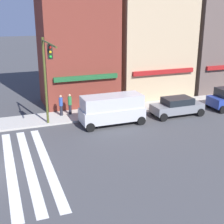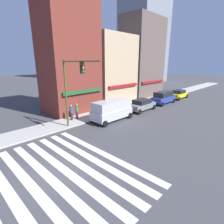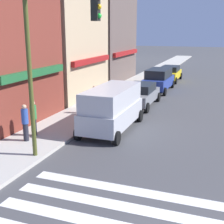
{
  "view_description": "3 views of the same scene",
  "coord_description": "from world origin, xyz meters",
  "px_view_note": "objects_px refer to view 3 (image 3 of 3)",
  "views": [
    {
      "loc": [
        1.33,
        -17.09,
        8.6
      ],
      "look_at": [
        9.59,
        4.7,
        1.0
      ],
      "focal_mm": 50.0,
      "sensor_mm": 36.0,
      "label": 1
    },
    {
      "loc": [
        -4.25,
        -8.67,
        6.44
      ],
      "look_at": [
        9.59,
        4.7,
        1.0
      ],
      "focal_mm": 28.0,
      "sensor_mm": 36.0,
      "label": 2
    },
    {
      "loc": [
        -5.56,
        -0.86,
        5.26
      ],
      "look_at": [
        9.59,
        4.7,
        1.0
      ],
      "focal_mm": 50.0,
      "sensor_mm": 36.0,
      "label": 3
    }
  ],
  "objects_px": {
    "van_silver": "(112,107)",
    "pedestrian_blue_shirt": "(25,122)",
    "fire_hydrant": "(84,116)",
    "sedan_grey": "(141,94)",
    "sedan_yellow": "(170,73)",
    "pedestrian_green_top": "(33,118)",
    "suv_blue": "(159,79)",
    "pedestrian_orange_vest": "(95,99)",
    "traffic_signal": "(55,48)"
  },
  "relations": [
    {
      "from": "pedestrian_orange_vest",
      "to": "fire_hydrant",
      "type": "bearing_deg",
      "value": -150.78
    },
    {
      "from": "suv_blue",
      "to": "pedestrian_green_top",
      "type": "bearing_deg",
      "value": 169.13
    },
    {
      "from": "traffic_signal",
      "to": "sedan_yellow",
      "type": "bearing_deg",
      "value": -1.32
    },
    {
      "from": "traffic_signal",
      "to": "sedan_yellow",
      "type": "relative_size",
      "value": 1.53
    },
    {
      "from": "suv_blue",
      "to": "pedestrian_blue_shirt",
      "type": "xyz_separation_m",
      "value": [
        -15.37,
        3.1,
        0.04
      ]
    },
    {
      "from": "pedestrian_blue_shirt",
      "to": "traffic_signal",
      "type": "bearing_deg",
      "value": 64.31
    },
    {
      "from": "fire_hydrant",
      "to": "sedan_grey",
      "type": "bearing_deg",
      "value": -16.07
    },
    {
      "from": "sedan_yellow",
      "to": "pedestrian_green_top",
      "type": "xyz_separation_m",
      "value": [
        -20.42,
        3.16,
        0.23
      ]
    },
    {
      "from": "sedan_grey",
      "to": "fire_hydrant",
      "type": "xyz_separation_m",
      "value": [
        -5.9,
        1.7,
        -0.23
      ]
    },
    {
      "from": "sedan_yellow",
      "to": "fire_hydrant",
      "type": "relative_size",
      "value": 5.23
    },
    {
      "from": "pedestrian_green_top",
      "to": "fire_hydrant",
      "type": "relative_size",
      "value": 2.1
    },
    {
      "from": "traffic_signal",
      "to": "sedan_grey",
      "type": "relative_size",
      "value": 1.54
    },
    {
      "from": "suv_blue",
      "to": "sedan_yellow",
      "type": "distance_m",
      "value": 5.84
    },
    {
      "from": "suv_blue",
      "to": "traffic_signal",
      "type": "bearing_deg",
      "value": 179.59
    },
    {
      "from": "traffic_signal",
      "to": "pedestrian_blue_shirt",
      "type": "bearing_deg",
      "value": 62.01
    },
    {
      "from": "traffic_signal",
      "to": "van_silver",
      "type": "xyz_separation_m",
      "value": [
        4.77,
        -0.52,
        -3.34
      ]
    },
    {
      "from": "suv_blue",
      "to": "sedan_grey",
      "type": "bearing_deg",
      "value": -178.63
    },
    {
      "from": "sedan_grey",
      "to": "pedestrian_blue_shirt",
      "type": "distance_m",
      "value": 9.85
    },
    {
      "from": "pedestrian_orange_vest",
      "to": "traffic_signal",
      "type": "bearing_deg",
      "value": -146.8
    },
    {
      "from": "van_silver",
      "to": "pedestrian_orange_vest",
      "type": "relative_size",
      "value": 2.83
    },
    {
      "from": "traffic_signal",
      "to": "sedan_yellow",
      "type": "distance_m",
      "value": 22.9
    },
    {
      "from": "sedan_yellow",
      "to": "pedestrian_orange_vest",
      "type": "relative_size",
      "value": 2.49
    },
    {
      "from": "suv_blue",
      "to": "pedestrian_orange_vest",
      "type": "height_order",
      "value": "suv_blue"
    },
    {
      "from": "sedan_grey",
      "to": "pedestrian_orange_vest",
      "type": "distance_m",
      "value": 4.14
    },
    {
      "from": "traffic_signal",
      "to": "pedestrian_orange_vest",
      "type": "distance_m",
      "value": 8.09
    },
    {
      "from": "sedan_yellow",
      "to": "pedestrian_green_top",
      "type": "distance_m",
      "value": 20.67
    },
    {
      "from": "pedestrian_green_top",
      "to": "fire_hydrant",
      "type": "bearing_deg",
      "value": -82.96
    },
    {
      "from": "traffic_signal",
      "to": "pedestrian_blue_shirt",
      "type": "xyz_separation_m",
      "value": [
        1.37,
        2.58,
        -3.55
      ]
    },
    {
      "from": "sedan_yellow",
      "to": "pedestrian_orange_vest",
      "type": "height_order",
      "value": "pedestrian_orange_vest"
    },
    {
      "from": "pedestrian_green_top",
      "to": "sedan_yellow",
      "type": "bearing_deg",
      "value": -63.04
    },
    {
      "from": "suv_blue",
      "to": "pedestrian_blue_shirt",
      "type": "relative_size",
      "value": 2.68
    },
    {
      "from": "sedan_grey",
      "to": "suv_blue",
      "type": "bearing_deg",
      "value": 0.02
    },
    {
      "from": "sedan_yellow",
      "to": "pedestrian_green_top",
      "type": "height_order",
      "value": "pedestrian_green_top"
    },
    {
      "from": "sedan_grey",
      "to": "fire_hydrant",
      "type": "relative_size",
      "value": 5.23
    },
    {
      "from": "pedestrian_blue_shirt",
      "to": "sedan_grey",
      "type": "bearing_deg",
      "value": 163.95
    },
    {
      "from": "van_silver",
      "to": "pedestrian_blue_shirt",
      "type": "xyz_separation_m",
      "value": [
        -3.4,
        3.1,
        -0.21
      ]
    },
    {
      "from": "sedan_grey",
      "to": "pedestrian_orange_vest",
      "type": "bearing_deg",
      "value": 150.81
    },
    {
      "from": "traffic_signal",
      "to": "suv_blue",
      "type": "distance_m",
      "value": 17.13
    },
    {
      "from": "traffic_signal",
      "to": "pedestrian_green_top",
      "type": "height_order",
      "value": "traffic_signal"
    },
    {
      "from": "sedan_grey",
      "to": "pedestrian_blue_shirt",
      "type": "xyz_separation_m",
      "value": [
        -9.35,
        3.1,
        0.23
      ]
    },
    {
      "from": "van_silver",
      "to": "suv_blue",
      "type": "bearing_deg",
      "value": -0.23
    },
    {
      "from": "pedestrian_blue_shirt",
      "to": "pedestrian_green_top",
      "type": "xyz_separation_m",
      "value": [
        0.78,
        0.06,
        0.0
      ]
    },
    {
      "from": "traffic_signal",
      "to": "sedan_grey",
      "type": "bearing_deg",
      "value": -2.78
    },
    {
      "from": "sedan_yellow",
      "to": "traffic_signal",
      "type": "bearing_deg",
      "value": 178.91
    },
    {
      "from": "van_silver",
      "to": "sedan_grey",
      "type": "height_order",
      "value": "van_silver"
    },
    {
      "from": "traffic_signal",
      "to": "fire_hydrant",
      "type": "height_order",
      "value": "traffic_signal"
    },
    {
      "from": "pedestrian_orange_vest",
      "to": "pedestrian_green_top",
      "type": "height_order",
      "value": "same"
    },
    {
      "from": "fire_hydrant",
      "to": "sedan_yellow",
      "type": "bearing_deg",
      "value": -5.47
    },
    {
      "from": "van_silver",
      "to": "suv_blue",
      "type": "relative_size",
      "value": 1.06
    },
    {
      "from": "suv_blue",
      "to": "pedestrian_green_top",
      "type": "xyz_separation_m",
      "value": [
        -14.59,
        3.16,
        0.04
      ]
    }
  ]
}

